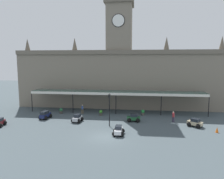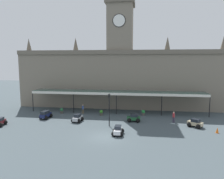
# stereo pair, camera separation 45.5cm
# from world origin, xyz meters

# --- Properties ---
(ground_plane) EXTENTS (140.00, 140.00, 0.00)m
(ground_plane) POSITION_xyz_m (0.00, 0.00, 0.00)
(ground_plane) COLOR #3F4A50
(station_building) EXTENTS (40.68, 5.71, 21.05)m
(station_building) POSITION_xyz_m (-0.00, 18.07, 6.65)
(station_building) COLOR slate
(station_building) RESTS_ON ground
(entrance_canopy) EXTENTS (31.48, 3.26, 3.90)m
(entrance_canopy) POSITION_xyz_m (0.00, 13.05, 3.76)
(entrance_canopy) COLOR #38564C
(entrance_canopy) RESTS_ON ground
(car_beige_sedan) EXTENTS (2.25, 2.16, 1.19)m
(car_beige_sedan) POSITION_xyz_m (12.04, 5.75, 0.50)
(car_beige_sedan) COLOR tan
(car_beige_sedan) RESTS_ON ground
(car_navy_estate) EXTENTS (1.70, 2.33, 1.27)m
(car_navy_estate) POSITION_xyz_m (-11.12, 7.27, 0.56)
(car_navy_estate) COLOR #19214C
(car_navy_estate) RESTS_ON ground
(car_green_sedan) EXTENTS (2.07, 1.55, 1.19)m
(car_green_sedan) POSITION_xyz_m (3.24, 7.36, 0.50)
(car_green_sedan) COLOR #1E512D
(car_green_sedan) RESTS_ON ground
(car_maroon_sedan) EXTENTS (1.65, 2.13, 1.19)m
(car_maroon_sedan) POSITION_xyz_m (-15.98, 2.52, 0.50)
(car_maroon_sedan) COLOR maroon
(car_maroon_sedan) RESTS_ON ground
(car_silver_sedan) EXTENTS (1.66, 2.13, 1.19)m
(car_silver_sedan) POSITION_xyz_m (-5.39, 6.11, 0.50)
(car_silver_sedan) COLOR #B2B5BA
(car_silver_sedan) RESTS_ON ground
(car_white_sedan) EXTENTS (1.54, 2.06, 1.19)m
(car_white_sedan) POSITION_xyz_m (1.49, 1.00, 0.50)
(car_white_sedan) COLOR silver
(car_white_sedan) RESTS_ON ground
(pedestrian_crossing_forecourt) EXTENTS (0.34, 0.34, 1.67)m
(pedestrian_crossing_forecourt) POSITION_xyz_m (9.31, 7.70, 0.91)
(pedestrian_crossing_forecourt) COLOR #3F384C
(pedestrian_crossing_forecourt) RESTS_ON ground
(pedestrian_beside_cars) EXTENTS (0.38, 0.34, 1.67)m
(pedestrian_beside_cars) POSITION_xyz_m (-5.94, 11.23, 0.91)
(pedestrian_beside_cars) COLOR brown
(pedestrian_beside_cars) RESTS_ON ground
(victorian_lamppost) EXTENTS (0.30, 0.30, 4.79)m
(victorian_lamppost) POSITION_xyz_m (-0.16, 4.48, 2.99)
(victorian_lamppost) COLOR black
(victorian_lamppost) RESTS_ON ground
(traffic_cone) EXTENTS (0.40, 0.40, 0.75)m
(traffic_cone) POSITION_xyz_m (14.30, 3.48, 0.37)
(traffic_cone) COLOR orange
(traffic_cone) RESTS_ON ground
(planter_forecourt_centre) EXTENTS (0.60, 0.60, 0.96)m
(planter_forecourt_centre) POSITION_xyz_m (4.74, 11.50, 0.49)
(planter_forecourt_centre) COLOR #47423D
(planter_forecourt_centre) RESTS_ON ground
(planter_near_kerb) EXTENTS (0.60, 0.60, 0.96)m
(planter_near_kerb) POSITION_xyz_m (-9.79, 10.92, 0.49)
(planter_near_kerb) COLOR #47423D
(planter_near_kerb) RESTS_ON ground
(planter_by_canopy) EXTENTS (0.60, 0.60, 0.96)m
(planter_by_canopy) POSITION_xyz_m (-2.46, 10.37, 0.49)
(planter_by_canopy) COLOR #47423D
(planter_by_canopy) RESTS_ON ground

